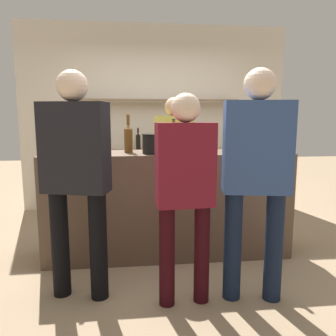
% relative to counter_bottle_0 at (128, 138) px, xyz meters
% --- Properties ---
extents(ground_plane, '(16.00, 16.00, 0.00)m').
position_rel_counter_bottle_0_xyz_m(ground_plane, '(0.39, -0.02, -1.21)').
color(ground_plane, '#9E8466').
extents(bar_counter, '(2.45, 0.58, 1.07)m').
position_rel_counter_bottle_0_xyz_m(bar_counter, '(0.39, -0.02, -0.68)').
color(bar_counter, brown).
rests_on(bar_counter, ground_plane).
extents(back_wall, '(4.05, 0.12, 2.80)m').
position_rel_counter_bottle_0_xyz_m(back_wall, '(0.39, 1.87, 0.19)').
color(back_wall, beige).
rests_on(back_wall, ground_plane).
extents(back_shelf, '(2.50, 0.18, 1.69)m').
position_rel_counter_bottle_0_xyz_m(back_shelf, '(0.40, 1.69, -0.07)').
color(back_shelf, '#897056').
rests_on(back_shelf, ground_plane).
extents(counter_bottle_0, '(0.08, 0.08, 0.38)m').
position_rel_counter_bottle_0_xyz_m(counter_bottle_0, '(0.00, 0.00, 0.00)').
color(counter_bottle_0, brown).
rests_on(counter_bottle_0, bar_counter).
extents(counter_bottle_1, '(0.08, 0.08, 0.33)m').
position_rel_counter_bottle_0_xyz_m(counter_bottle_1, '(0.48, 0.17, -0.02)').
color(counter_bottle_1, brown).
rests_on(counter_bottle_1, bar_counter).
extents(counter_bottle_2, '(0.09, 0.09, 0.37)m').
position_rel_counter_bottle_0_xyz_m(counter_bottle_2, '(1.21, 0.07, -0.00)').
color(counter_bottle_2, brown).
rests_on(counter_bottle_2, bar_counter).
extents(counter_bottle_3, '(0.09, 0.09, 0.37)m').
position_rel_counter_bottle_0_xyz_m(counter_bottle_3, '(-0.61, -0.03, -0.00)').
color(counter_bottle_3, black).
rests_on(counter_bottle_3, bar_counter).
extents(counter_bottle_4, '(0.08, 0.08, 0.31)m').
position_rel_counter_bottle_0_xyz_m(counter_bottle_4, '(1.06, -0.13, -0.02)').
color(counter_bottle_4, brown).
rests_on(counter_bottle_4, bar_counter).
extents(counter_bottle_5, '(0.09, 0.09, 0.36)m').
position_rel_counter_bottle_0_xyz_m(counter_bottle_5, '(1.13, 0.15, -0.01)').
color(counter_bottle_5, '#0F1956').
rests_on(counter_bottle_5, bar_counter).
extents(wine_glass, '(0.07, 0.07, 0.14)m').
position_rel_counter_bottle_0_xyz_m(wine_glass, '(-0.36, 0.10, -0.04)').
color(wine_glass, silver).
rests_on(wine_glass, bar_counter).
extents(ice_bucket, '(0.24, 0.24, 0.19)m').
position_rel_counter_bottle_0_xyz_m(ice_bucket, '(0.25, -0.12, -0.05)').
color(ice_bucket, black).
rests_on(ice_bucket, bar_counter).
extents(customer_center, '(0.43, 0.21, 1.59)m').
position_rel_counter_bottle_0_xyz_m(customer_center, '(0.42, -0.97, -0.28)').
color(customer_center, black).
rests_on(customer_center, ground_plane).
extents(customer_left, '(0.53, 0.33, 1.76)m').
position_rel_counter_bottle_0_xyz_m(customer_left, '(-0.39, -0.78, -0.19)').
color(customer_left, black).
rests_on(customer_left, ground_plane).
extents(server_behind_counter, '(0.47, 0.28, 1.65)m').
position_rel_counter_bottle_0_xyz_m(server_behind_counter, '(0.54, 0.65, -0.25)').
color(server_behind_counter, brown).
rests_on(server_behind_counter, ground_plane).
extents(customer_right, '(0.52, 0.30, 1.77)m').
position_rel_counter_bottle_0_xyz_m(customer_right, '(0.95, -0.96, -0.18)').
color(customer_right, '#121C33').
rests_on(customer_right, ground_plane).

